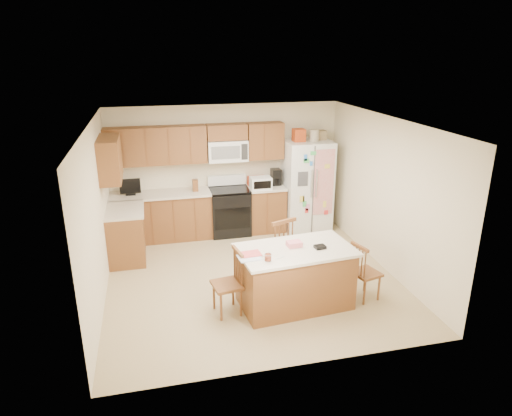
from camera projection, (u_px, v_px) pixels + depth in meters
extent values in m
plane|color=tan|center=(251.00, 277.00, 7.38)|extent=(4.50, 4.50, 0.00)
cube|color=beige|center=(226.00, 168.00, 9.03)|extent=(4.50, 0.10, 2.50)
cube|color=beige|center=(297.00, 270.00, 4.90)|extent=(4.50, 0.10, 2.50)
cube|color=beige|center=(97.00, 216.00, 6.48)|extent=(0.10, 4.50, 2.50)
cube|color=beige|center=(385.00, 194.00, 7.45)|extent=(0.10, 4.50, 2.50)
cube|color=white|center=(251.00, 122.00, 6.55)|extent=(4.50, 4.50, 0.04)
cube|color=brown|center=(162.00, 217.00, 8.74)|extent=(1.87, 0.60, 0.88)
cube|color=brown|center=(266.00, 209.00, 9.18)|extent=(0.72, 0.60, 0.88)
cube|color=brown|center=(126.00, 235.00, 7.89)|extent=(0.60, 0.95, 0.88)
cube|color=beige|center=(160.00, 194.00, 8.58)|extent=(1.87, 0.64, 0.04)
cube|color=beige|center=(266.00, 187.00, 9.02)|extent=(0.72, 0.64, 0.04)
cube|color=beige|center=(124.00, 210.00, 7.74)|extent=(0.64, 0.95, 0.04)
cube|color=brown|center=(156.00, 146.00, 8.41)|extent=(1.85, 0.33, 0.70)
cube|color=brown|center=(265.00, 141.00, 8.86)|extent=(0.70, 0.33, 0.70)
cube|color=brown|center=(227.00, 132.00, 8.63)|extent=(0.76, 0.33, 0.29)
cube|color=brown|center=(110.00, 159.00, 7.41)|extent=(0.33, 0.95, 0.70)
cube|color=brown|center=(123.00, 149.00, 8.13)|extent=(0.02, 0.01, 0.66)
cube|color=brown|center=(130.00, 225.00, 8.33)|extent=(0.02, 0.01, 0.84)
cube|color=brown|center=(146.00, 148.00, 8.21)|extent=(0.02, 0.01, 0.66)
cube|color=brown|center=(152.00, 223.00, 8.42)|extent=(0.02, 0.01, 0.84)
cube|color=brown|center=(169.00, 147.00, 8.30)|extent=(0.02, 0.01, 0.66)
cube|color=brown|center=(174.00, 222.00, 8.50)|extent=(0.02, 0.01, 0.84)
cube|color=brown|center=(191.00, 146.00, 8.39)|extent=(0.01, 0.01, 0.66)
cube|color=brown|center=(196.00, 220.00, 8.59)|extent=(0.01, 0.01, 0.84)
cube|color=brown|center=(264.00, 142.00, 8.69)|extent=(0.01, 0.01, 0.66)
cube|color=brown|center=(267.00, 214.00, 8.90)|extent=(0.01, 0.01, 0.84)
cube|color=white|center=(227.00, 150.00, 8.72)|extent=(0.76, 0.38, 0.40)
cube|color=slate|center=(226.00, 153.00, 8.53)|extent=(0.54, 0.01, 0.24)
cube|color=#262626|center=(245.00, 152.00, 8.61)|extent=(0.12, 0.01, 0.30)
cube|color=brown|center=(195.00, 185.00, 8.69)|extent=(0.10, 0.14, 0.22)
cube|color=black|center=(131.00, 194.00, 8.48)|extent=(0.18, 0.12, 0.02)
cube|color=black|center=(130.00, 186.00, 8.42)|extent=(0.38, 0.03, 0.28)
cube|color=red|center=(257.00, 181.00, 9.03)|extent=(0.35, 0.22, 0.18)
cube|color=white|center=(261.00, 183.00, 8.82)|extent=(0.40, 0.28, 0.23)
cube|color=black|center=(262.00, 185.00, 8.69)|extent=(0.34, 0.01, 0.15)
cube|color=black|center=(276.00, 177.00, 9.07)|extent=(0.18, 0.22, 0.32)
cylinder|color=black|center=(277.00, 181.00, 9.02)|extent=(0.12, 0.12, 0.12)
cube|color=black|center=(230.00, 212.00, 9.01)|extent=(0.76, 0.64, 0.88)
cube|color=black|center=(233.00, 219.00, 8.71)|extent=(0.68, 0.01, 0.42)
cube|color=black|center=(229.00, 190.00, 8.85)|extent=(0.76, 0.64, 0.03)
cube|color=white|center=(227.00, 180.00, 9.05)|extent=(0.76, 0.10, 0.20)
cube|color=white|center=(307.00, 185.00, 9.14)|extent=(0.90, 0.75, 1.80)
cube|color=#4C4C4C|center=(313.00, 191.00, 8.79)|extent=(0.02, 0.01, 1.75)
cube|color=silver|center=(312.00, 184.00, 8.71)|extent=(0.02, 0.03, 0.55)
cube|color=silver|center=(316.00, 183.00, 8.73)|extent=(0.02, 0.03, 0.55)
cube|color=#3F3F44|center=(303.00, 179.00, 8.66)|extent=(0.20, 0.01, 0.28)
cube|color=#D84C59|center=(323.00, 183.00, 8.79)|extent=(0.42, 0.01, 1.30)
cube|color=#B23B13|center=(299.00, 135.00, 8.76)|extent=(0.22, 0.22, 0.24)
cylinder|color=tan|center=(314.00, 135.00, 8.78)|extent=(0.18, 0.18, 0.22)
cube|color=#8F7752|center=(321.00, 135.00, 8.95)|extent=(0.18, 0.20, 0.18)
cube|color=brown|center=(295.00, 278.00, 6.47)|extent=(1.59, 0.99, 0.84)
cube|color=beige|center=(296.00, 250.00, 6.32)|extent=(1.68, 1.08, 0.04)
cylinder|color=#B23B13|center=(268.00, 258.00, 5.96)|extent=(0.08, 0.08, 0.06)
cylinder|color=white|center=(268.00, 257.00, 5.95)|extent=(0.09, 0.09, 0.09)
cube|color=#D57F79|center=(294.00, 244.00, 6.39)|extent=(0.21, 0.17, 0.07)
cube|color=black|center=(320.00, 247.00, 6.33)|extent=(0.16, 0.13, 0.04)
cube|color=white|center=(249.00, 257.00, 6.04)|extent=(0.32, 0.27, 0.01)
cube|color=#D84C4C|center=(251.00, 254.00, 6.11)|extent=(0.28, 0.22, 0.01)
cylinder|color=white|center=(281.00, 258.00, 6.04)|extent=(0.13, 0.06, 0.01)
cube|color=brown|center=(227.00, 285.00, 6.26)|extent=(0.44, 0.46, 0.04)
cylinder|color=brown|center=(214.00, 296.00, 6.42)|extent=(0.03, 0.03, 0.41)
cylinder|color=brown|center=(221.00, 307.00, 6.14)|extent=(0.03, 0.03, 0.41)
cylinder|color=brown|center=(233.00, 292.00, 6.52)|extent=(0.03, 0.03, 0.41)
cylinder|color=brown|center=(241.00, 303.00, 6.24)|extent=(0.03, 0.03, 0.41)
cylinder|color=brown|center=(234.00, 262.00, 6.36)|extent=(0.02, 0.02, 0.46)
cylinder|color=brown|center=(236.00, 265.00, 6.29)|extent=(0.02, 0.02, 0.46)
cylinder|color=brown|center=(238.00, 267.00, 6.23)|extent=(0.02, 0.02, 0.46)
cylinder|color=brown|center=(240.00, 269.00, 6.17)|extent=(0.02, 0.02, 0.46)
cylinder|color=brown|center=(241.00, 271.00, 6.11)|extent=(0.02, 0.02, 0.46)
cube|color=brown|center=(238.00, 252.00, 6.16)|extent=(0.10, 0.38, 0.05)
cube|color=brown|center=(276.00, 251.00, 7.17)|extent=(0.58, 0.57, 0.05)
cylinder|color=brown|center=(279.00, 259.00, 7.48)|extent=(0.04, 0.04, 0.47)
cylinder|color=brown|center=(261.00, 264.00, 7.28)|extent=(0.04, 0.04, 0.47)
cylinder|color=brown|center=(292.00, 266.00, 7.22)|extent=(0.04, 0.04, 0.47)
cylinder|color=brown|center=(272.00, 272.00, 7.02)|extent=(0.04, 0.04, 0.47)
cylinder|color=brown|center=(292.00, 235.00, 7.01)|extent=(0.02, 0.02, 0.53)
cylinder|color=brown|center=(288.00, 237.00, 6.97)|extent=(0.02, 0.02, 0.53)
cylinder|color=brown|center=(284.00, 238.00, 6.92)|extent=(0.02, 0.02, 0.53)
cylinder|color=brown|center=(279.00, 239.00, 6.88)|extent=(0.02, 0.02, 0.53)
cylinder|color=brown|center=(275.00, 240.00, 6.84)|extent=(0.02, 0.02, 0.53)
cube|color=brown|center=(284.00, 222.00, 6.84)|extent=(0.43, 0.19, 0.05)
cube|color=brown|center=(366.00, 273.00, 6.64)|extent=(0.44, 0.46, 0.04)
cylinder|color=brown|center=(379.00, 288.00, 6.65)|extent=(0.03, 0.03, 0.38)
cylinder|color=brown|center=(365.00, 279.00, 6.90)|extent=(0.03, 0.03, 0.38)
cylinder|color=brown|center=(364.00, 293.00, 6.53)|extent=(0.03, 0.03, 0.38)
cylinder|color=brown|center=(351.00, 284.00, 6.78)|extent=(0.03, 0.03, 0.38)
cylinder|color=brown|center=(365.00, 264.00, 6.38)|extent=(0.02, 0.02, 0.43)
cylinder|color=brown|center=(362.00, 263.00, 6.44)|extent=(0.02, 0.02, 0.43)
cylinder|color=brown|center=(359.00, 261.00, 6.50)|extent=(0.02, 0.02, 0.43)
cylinder|color=brown|center=(356.00, 259.00, 6.55)|extent=(0.02, 0.02, 0.43)
cylinder|color=brown|center=(353.00, 257.00, 6.61)|extent=(0.02, 0.02, 0.43)
cube|color=brown|center=(360.00, 247.00, 6.42)|extent=(0.13, 0.36, 0.04)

